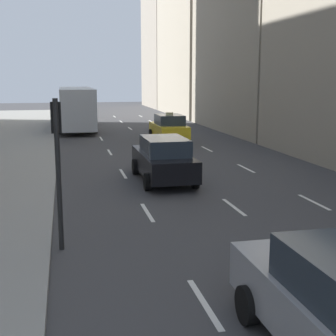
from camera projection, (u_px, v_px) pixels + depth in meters
name	position (u px, v px, depth m)	size (l,w,h in m)	color
lane_markings	(171.00, 159.00, 23.51)	(5.72, 56.00, 0.01)	white
taxi_second	(169.00, 128.00, 30.17)	(2.02, 4.40, 1.87)	yellow
sedan_silver_behind	(164.00, 159.00, 18.46)	(2.02, 4.82, 1.77)	black
city_bus	(76.00, 107.00, 37.30)	(2.80, 11.61, 3.25)	#B7BCC1
traffic_light_pole	(57.00, 150.00, 10.87)	(0.24, 0.42, 3.60)	black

